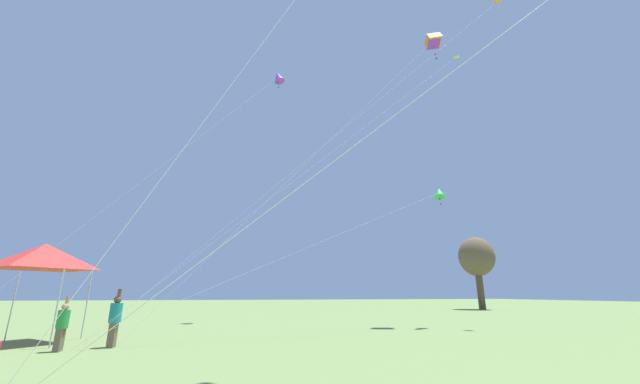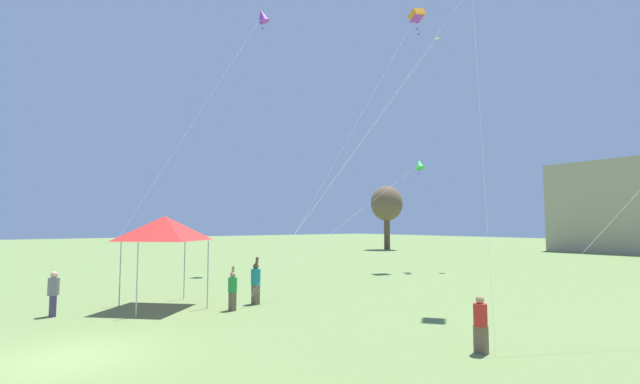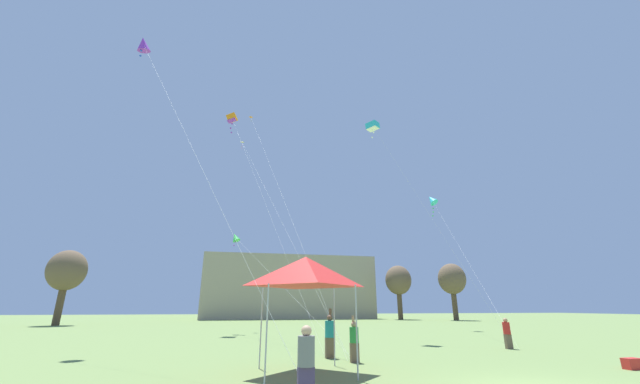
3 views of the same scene
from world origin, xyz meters
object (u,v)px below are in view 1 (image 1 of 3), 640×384
object	(u,v)px
person_teal_shirt	(115,318)
kite_yellow_delta_6	(445,66)
festival_tent	(44,257)
kite_orange_box_4	(433,41)
kite_orange_delta_5	(485,12)
kite_green_diamond_0	(439,193)
person_green_shirt	(62,324)
kite_purple_diamond_2	(278,77)

from	to	relation	value
person_teal_shirt	kite_yellow_delta_6	bearing A→B (deg)	55.88
festival_tent	person_teal_shirt	xyz separation A→B (m)	(1.76, 3.54, -2.37)
festival_tent	kite_orange_box_4	world-z (taller)	kite_orange_box_4
person_teal_shirt	kite_orange_delta_5	distance (m)	31.26
kite_orange_delta_5	kite_yellow_delta_6	distance (m)	6.11
kite_yellow_delta_6	kite_green_diamond_0	bearing A→B (deg)	-100.56
person_teal_shirt	person_green_shirt	distance (m)	1.60
person_green_shirt	kite_orange_box_4	size ratio (longest dim) A/B	0.08
person_teal_shirt	kite_orange_box_4	xyz separation A→B (m)	(-6.09, 18.63, 20.44)
person_teal_shirt	kite_yellow_delta_6	xyz separation A→B (m)	(-4.52, 18.37, 17.03)
kite_orange_box_4	kite_yellow_delta_6	size ratio (longest dim) A/B	1.05
person_green_shirt	kite_orange_delta_5	xyz separation A→B (m)	(-4.49, 23.36, 22.10)
person_teal_shirt	kite_orange_box_4	world-z (taller)	kite_orange_box_4
person_teal_shirt	kite_green_diamond_0	world-z (taller)	kite_green_diamond_0
kite_green_diamond_0	kite_orange_delta_5	bearing A→B (deg)	78.92
kite_purple_diamond_2	kite_orange_delta_5	size ratio (longest dim) A/B	0.85
festival_tent	kite_purple_diamond_2	distance (m)	22.33
festival_tent	kite_yellow_delta_6	bearing A→B (deg)	97.19
festival_tent	person_teal_shirt	bearing A→B (deg)	63.60
festival_tent	kite_yellow_delta_6	xyz separation A→B (m)	(-2.76, 21.91, 14.67)
person_teal_shirt	person_green_shirt	size ratio (longest dim) A/B	1.15
person_green_shirt	kite_yellow_delta_6	size ratio (longest dim) A/B	0.09
festival_tent	kite_yellow_delta_6	distance (m)	26.52
kite_orange_box_4	festival_tent	bearing A→B (deg)	-78.96
festival_tent	kite_purple_diamond_2	bearing A→B (deg)	134.62
festival_tent	kite_orange_box_4	xyz separation A→B (m)	(-4.33, 22.17, 18.07)
person_teal_shirt	kite_yellow_delta_6	world-z (taller)	kite_yellow_delta_6
person_teal_shirt	person_green_shirt	bearing A→B (deg)	-112.86
kite_purple_diamond_2	kite_green_diamond_0	bearing A→B (deg)	54.38
kite_orange_box_4	person_green_shirt	bearing A→B (deg)	-71.39
festival_tent	kite_orange_delta_5	xyz separation A→B (m)	(-2.06, 25.45, 19.60)
person_green_shirt	kite_green_diamond_0	size ratio (longest dim) A/B	0.09
kite_yellow_delta_6	kite_orange_box_4	bearing A→B (deg)	170.57
kite_purple_diamond_2	kite_orange_box_4	world-z (taller)	kite_orange_box_4
kite_purple_diamond_2	kite_yellow_delta_6	xyz separation A→B (m)	(7.52, 11.50, -2.19)
person_teal_shirt	kite_orange_delta_5	xyz separation A→B (m)	(-3.82, 21.91, 21.96)
person_teal_shirt	kite_purple_diamond_2	world-z (taller)	kite_purple_diamond_2
festival_tent	person_teal_shirt	size ratio (longest dim) A/B	1.88
festival_tent	person_green_shirt	size ratio (longest dim) A/B	2.17
person_green_shirt	kite_yellow_delta_6	bearing A→B (deg)	-3.08
person_green_shirt	kite_green_diamond_0	xyz separation A→B (m)	(-5.45, 18.45, 7.40)
kite_purple_diamond_2	kite_orange_box_4	bearing A→B (deg)	63.15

